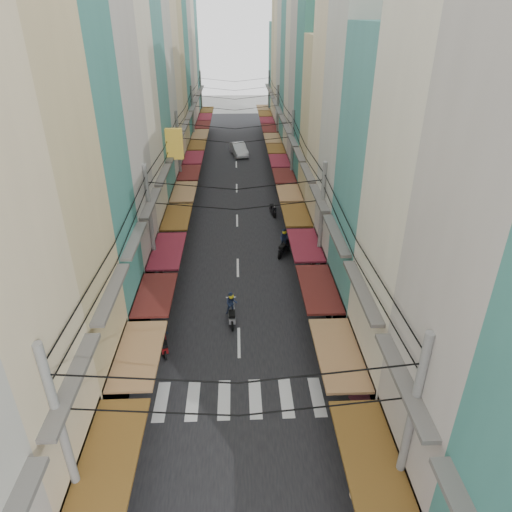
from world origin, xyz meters
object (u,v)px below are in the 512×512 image
object	(u,v)px
bicycle	(357,352)
traffic_sign	(332,310)
white_car	(239,155)
market_umbrella	(381,391)

from	to	relation	value
bicycle	traffic_sign	bearing A→B (deg)	72.72
white_car	traffic_sign	size ratio (longest dim) A/B	1.82
bicycle	market_umbrella	bearing A→B (deg)	-168.45
market_umbrella	white_car	bearing A→B (deg)	97.01
market_umbrella	traffic_sign	bearing A→B (deg)	97.12
traffic_sign	market_umbrella	bearing A→B (deg)	-82.88
white_car	bicycle	bearing A→B (deg)	-92.59
bicycle	traffic_sign	world-z (taller)	traffic_sign
market_umbrella	traffic_sign	size ratio (longest dim) A/B	0.96
bicycle	market_umbrella	xyz separation A→B (m)	(-0.51, -5.11, 2.38)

